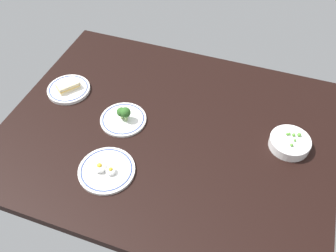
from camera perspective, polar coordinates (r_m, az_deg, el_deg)
The scene contains 5 objects.
dining_table at distance 154.95cm, azimuth -0.00°, elevation -0.99°, with size 138.42×109.27×4.00cm, color black.
plate_broccoli at distance 156.77cm, azimuth -7.07°, elevation 1.30°, with size 20.04×20.04×7.84cm.
plate_eggs at distance 141.27cm, azimuth -9.74°, elevation -6.86°, with size 22.00×22.00×4.72cm.
bowl_peas at distance 153.70cm, azimuth 18.71°, elevation -2.49°, with size 16.46×16.46×5.68cm.
plate_sandwich at distance 175.72cm, azimuth -15.46°, elevation 5.74°, with size 19.81×19.81×4.76cm.
Camera 1 is at (-33.77, 95.53, 119.23)cm, focal length 38.53 mm.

